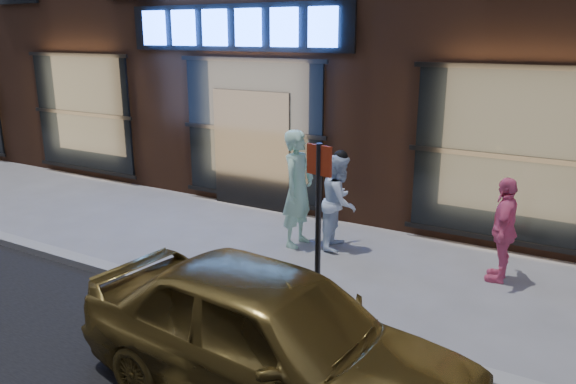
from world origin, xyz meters
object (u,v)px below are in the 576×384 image
gold_sedan (272,337)px  sign_post (318,217)px  passerby (504,230)px  man_cap (339,201)px  man_bowtie (298,189)px

gold_sedan → sign_post: sign_post is taller
passerby → gold_sedan: (-1.38, -4.09, -0.07)m
man_cap → gold_sedan: man_cap is taller
man_bowtie → passerby: size_ratio=1.28×
passerby → gold_sedan: passerby is taller
man_bowtie → sign_post: (1.50, -2.18, 0.38)m
man_cap → man_bowtie: bearing=98.8°
man_cap → sign_post: size_ratio=0.71×
passerby → man_bowtie: bearing=-88.8°
gold_sedan → man_cap: bearing=21.3°
man_cap → sign_post: sign_post is taller
man_cap → sign_post: bearing=-172.0°
man_bowtie → man_cap: 0.72m
sign_post → passerby: bearing=66.7°
man_bowtie → sign_post: bearing=-144.5°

